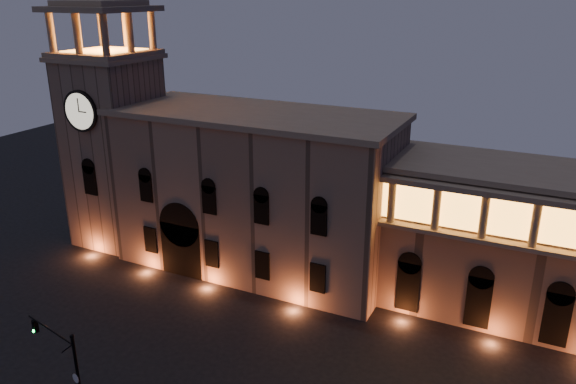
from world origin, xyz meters
name	(u,v)px	position (x,y,z in m)	size (l,w,h in m)	color
ground	(146,383)	(0.00, 0.00, 0.00)	(160.00, 160.00, 0.00)	black
government_building	(255,192)	(-2.08, 21.93, 8.77)	(30.80, 12.80, 17.60)	#876C58
clock_tower	(115,142)	(-20.50, 20.98, 12.50)	(9.80, 9.80, 32.40)	#876C58
traffic_light	(71,377)	(-1.20, -5.89, 4.30)	(5.85, 1.60, 8.18)	black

